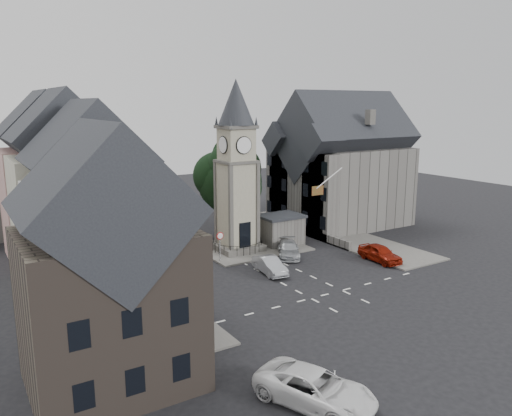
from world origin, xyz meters
TOP-DOWN VIEW (x-y plane):
  - ground at (0.00, 0.00)m, footprint 120.00×120.00m
  - pavement_west at (-12.50, 6.00)m, footprint 6.00×30.00m
  - pavement_east at (12.00, 8.00)m, footprint 6.00×26.00m
  - central_island at (1.50, 8.00)m, footprint 10.00×8.00m
  - road_markings at (0.00, -5.50)m, footprint 20.00×8.00m
  - clock_tower at (0.00, 7.99)m, footprint 4.86×4.86m
  - stone_shelter at (4.80, 7.50)m, footprint 4.30×3.30m
  - town_tree at (2.00, 13.00)m, footprint 7.20×7.20m
  - warning_sign_post at (-3.20, 5.43)m, footprint 0.70×0.19m
  - terrace_pink at (-15.50, 16.00)m, footprint 8.10×7.60m
  - terrace_cream at (-15.50, 8.00)m, footprint 8.10×7.60m
  - terrace_tudor at (-15.50, 0.00)m, footprint 8.10×7.60m
  - building_sw_stone at (-17.00, -9.00)m, footprint 8.60×7.60m
  - backdrop_west at (-12.00, 28.00)m, footprint 20.00×10.00m
  - east_building at (15.59, 11.00)m, footprint 14.40×11.40m
  - east_boundary_wall at (9.20, 10.00)m, footprint 0.40×16.00m
  - flagpole at (8.00, 4.00)m, footprint 3.68×0.10m
  - car_west_blue at (-11.50, -4.36)m, footprint 4.52×2.11m
  - car_west_silver at (-11.50, 2.97)m, footprint 3.82×1.75m
  - car_west_grey at (-11.50, 8.00)m, footprint 5.74×3.23m
  - car_island_silver at (-1.00, 0.75)m, footprint 1.92×4.36m
  - car_island_east at (3.14, 3.81)m, footprint 4.08×5.00m
  - car_east_red at (9.26, -1.80)m, footprint 2.03×4.59m
  - van_sw_white at (-9.50, -16.00)m, footprint 4.78×6.52m
  - pedestrian at (11.50, 6.91)m, footprint 0.82×0.68m

SIDE VIEW (x-z plane):
  - ground at x=0.00m, z-range 0.00..0.00m
  - road_markings at x=0.00m, z-range 0.00..0.01m
  - pavement_west at x=-12.50m, z-range 0.00..0.14m
  - pavement_east at x=12.00m, z-range 0.00..0.14m
  - central_island at x=1.50m, z-range 0.00..0.16m
  - east_boundary_wall at x=9.20m, z-range 0.00..0.90m
  - car_west_silver at x=-11.50m, z-range 0.00..1.21m
  - car_island_east at x=3.14m, z-range 0.00..1.36m
  - car_island_silver at x=-1.00m, z-range 0.00..1.39m
  - car_west_blue at x=-11.50m, z-range 0.00..1.50m
  - car_west_grey at x=-11.50m, z-range 0.00..1.52m
  - car_east_red at x=9.26m, z-range 0.00..1.53m
  - van_sw_white at x=-9.50m, z-range 0.00..1.65m
  - pedestrian at x=11.50m, z-range 0.00..1.92m
  - stone_shelter at x=4.80m, z-range 0.01..3.09m
  - warning_sign_post at x=-3.20m, z-range 0.60..3.45m
  - backdrop_west at x=-12.00m, z-range 0.00..8.00m
  - building_sw_stone at x=-17.00m, z-range 0.15..10.55m
  - terrace_tudor at x=-15.50m, z-range 0.19..12.19m
  - east_building at x=15.59m, z-range -0.04..12.56m
  - terrace_pink at x=-15.50m, z-range 0.18..12.98m
  - terrace_cream at x=-15.50m, z-range 0.18..12.98m
  - town_tree at x=2.00m, z-range 1.57..12.37m
  - flagpole at x=8.00m, z-range 5.63..8.37m
  - clock_tower at x=0.00m, z-range 0.00..16.25m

